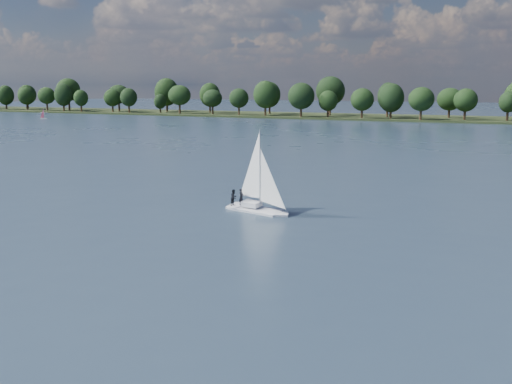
% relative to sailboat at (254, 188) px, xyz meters
% --- Properties ---
extents(ground, '(700.00, 700.00, 0.00)m').
position_rel_sailboat_xyz_m(ground, '(10.51, 66.74, -2.58)').
color(ground, '#233342').
rests_on(ground, ground).
extents(far_shore, '(660.00, 40.00, 1.50)m').
position_rel_sailboat_xyz_m(far_shore, '(10.51, 178.74, -2.58)').
color(far_shore, black).
rests_on(far_shore, ground).
extents(sailboat, '(7.30, 3.73, 9.25)m').
position_rel_sailboat_xyz_m(sailboat, '(0.00, 0.00, 0.00)').
color(sailboat, silver).
rests_on(sailboat, ground).
extents(dinghy_pink, '(2.96, 2.18, 4.41)m').
position_rel_sailboat_xyz_m(dinghy_pink, '(-143.93, 120.55, -1.54)').
color(dinghy_pink, silver).
rests_on(dinghy_pink, ground).
extents(pontoon, '(4.33, 2.79, 0.50)m').
position_rel_sailboat_xyz_m(pontoon, '(-179.57, 157.92, -2.58)').
color(pontoon, '#5C5F61').
rests_on(pontoon, ground).
extents(treeline, '(562.49, 74.00, 18.87)m').
position_rel_sailboat_xyz_m(treeline, '(-0.95, 175.31, 5.52)').
color(treeline, black).
rests_on(treeline, ground).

